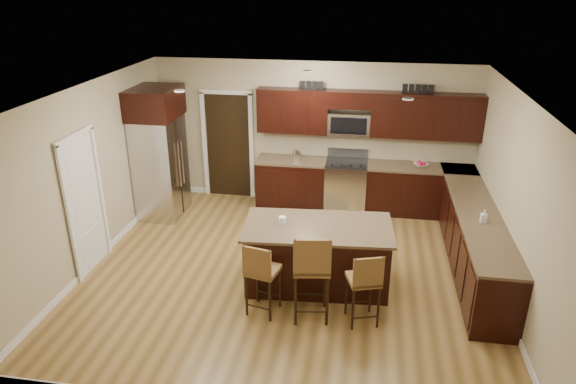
% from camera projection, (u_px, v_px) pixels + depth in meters
% --- Properties ---
extents(floor, '(6.00, 6.00, 0.00)m').
position_uv_depth(floor, '(290.00, 272.00, 7.69)').
color(floor, olive).
rests_on(floor, ground).
extents(ceiling, '(6.00, 6.00, 0.00)m').
position_uv_depth(ceiling, '(290.00, 93.00, 6.64)').
color(ceiling, silver).
rests_on(ceiling, wall_back).
extents(wall_back, '(6.00, 0.00, 6.00)m').
position_uv_depth(wall_back, '(313.00, 134.00, 9.67)').
color(wall_back, tan).
rests_on(wall_back, floor).
extents(wall_left, '(0.00, 5.50, 5.50)m').
position_uv_depth(wall_left, '(90.00, 177.00, 7.61)').
color(wall_left, tan).
rests_on(wall_left, floor).
extents(wall_right, '(0.00, 5.50, 5.50)m').
position_uv_depth(wall_right, '(515.00, 203.00, 6.72)').
color(wall_right, tan).
rests_on(wall_right, floor).
extents(base_cabinets, '(4.02, 3.96, 0.92)m').
position_uv_depth(base_cabinets, '(416.00, 212.00, 8.55)').
color(base_cabinets, black).
rests_on(base_cabinets, floor).
extents(upper_cabinets, '(4.00, 0.33, 0.80)m').
position_uv_depth(upper_cabinets, '(370.00, 113.00, 9.17)').
color(upper_cabinets, black).
rests_on(upper_cabinets, wall_back).
extents(range, '(0.76, 0.64, 1.11)m').
position_uv_depth(range, '(346.00, 185.00, 9.64)').
color(range, silver).
rests_on(range, floor).
extents(microwave, '(0.76, 0.31, 0.40)m').
position_uv_depth(microwave, '(349.00, 123.00, 9.33)').
color(microwave, silver).
rests_on(microwave, upper_cabinets).
extents(doorway, '(0.85, 0.03, 2.06)m').
position_uv_depth(doorway, '(228.00, 146.00, 10.02)').
color(doorway, black).
rests_on(doorway, floor).
extents(pantry_door, '(0.03, 0.80, 2.04)m').
position_uv_depth(pantry_door, '(85.00, 205.00, 7.46)').
color(pantry_door, white).
rests_on(pantry_door, floor).
extents(letter_decor, '(2.20, 0.03, 0.15)m').
position_uv_depth(letter_decor, '(363.00, 87.00, 9.01)').
color(letter_decor, black).
rests_on(letter_decor, upper_cabinets).
extents(island, '(2.12, 1.22, 0.92)m').
position_uv_depth(island, '(317.00, 257.00, 7.26)').
color(island, black).
rests_on(island, floor).
extents(stool_left, '(0.46, 0.46, 1.03)m').
position_uv_depth(stool_left, '(261.00, 271.00, 6.51)').
color(stool_left, brown).
rests_on(stool_left, floor).
extents(stool_mid, '(0.52, 0.52, 1.23)m').
position_uv_depth(stool_mid, '(312.00, 268.00, 6.35)').
color(stool_mid, brown).
rests_on(stool_mid, floor).
extents(stool_right, '(0.48, 0.48, 1.02)m').
position_uv_depth(stool_right, '(365.00, 281.00, 6.32)').
color(stool_right, brown).
rests_on(stool_right, floor).
extents(refrigerator, '(0.79, 0.98, 2.35)m').
position_uv_depth(refrigerator, '(159.00, 152.00, 9.13)').
color(refrigerator, silver).
rests_on(refrigerator, floor).
extents(floor_mat, '(1.21, 1.02, 0.01)m').
position_uv_depth(floor_mat, '(315.00, 221.00, 9.29)').
color(floor_mat, brown).
rests_on(floor_mat, floor).
extents(fruit_bowl, '(0.33, 0.33, 0.06)m').
position_uv_depth(fruit_bowl, '(421.00, 165.00, 9.25)').
color(fruit_bowl, silver).
rests_on(fruit_bowl, base_cabinets).
extents(soap_bottle, '(0.08, 0.09, 0.19)m').
position_uv_depth(soap_bottle, '(484.00, 216.00, 7.14)').
color(soap_bottle, '#B2B2B2').
rests_on(soap_bottle, base_cabinets).
extents(canister_tall, '(0.12, 0.12, 0.18)m').
position_uv_depth(canister_tall, '(296.00, 155.00, 9.56)').
color(canister_tall, silver).
rests_on(canister_tall, base_cabinets).
extents(canister_short, '(0.11, 0.11, 0.14)m').
position_uv_depth(canister_short, '(298.00, 156.00, 9.57)').
color(canister_short, silver).
rests_on(canister_short, base_cabinets).
extents(island_jar, '(0.10, 0.10, 0.10)m').
position_uv_depth(island_jar, '(282.00, 220.00, 7.12)').
color(island_jar, white).
rests_on(island_jar, island).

